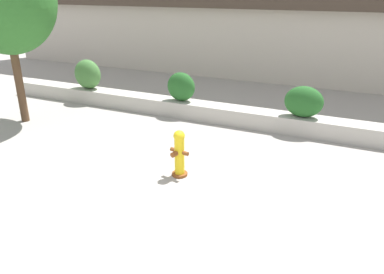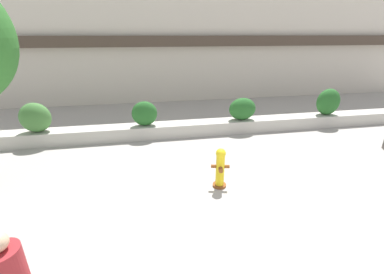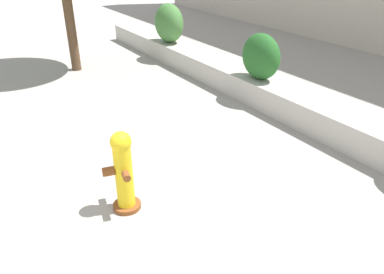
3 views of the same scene
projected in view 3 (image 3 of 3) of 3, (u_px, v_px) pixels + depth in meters
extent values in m
cube|color=#B7B2A8|center=(343.00, 127.00, 6.29)|extent=(18.00, 0.70, 0.50)
ellipsoid|color=#427538|center=(169.00, 23.00, 10.30)|extent=(1.03, 0.70, 1.05)
ellipsoid|color=#235B23|center=(261.00, 57.00, 7.53)|extent=(0.94, 0.57, 0.93)
cylinder|color=brown|center=(127.00, 205.00, 4.78)|extent=(0.42, 0.42, 0.06)
cylinder|color=gold|center=(124.00, 176.00, 4.57)|extent=(0.26, 0.26, 0.85)
sphere|color=gold|center=(121.00, 142.00, 4.35)|extent=(0.25, 0.25, 0.25)
cylinder|color=brown|center=(108.00, 171.00, 4.46)|extent=(0.14, 0.16, 0.11)
cylinder|color=brown|center=(121.00, 162.00, 4.66)|extent=(0.14, 0.11, 0.09)
cylinder|color=brown|center=(126.00, 176.00, 4.38)|extent=(0.14, 0.11, 0.09)
cylinder|color=brown|center=(70.00, 24.00, 9.38)|extent=(0.24, 0.24, 2.38)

